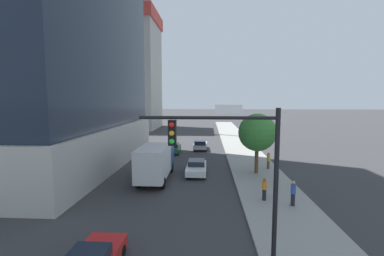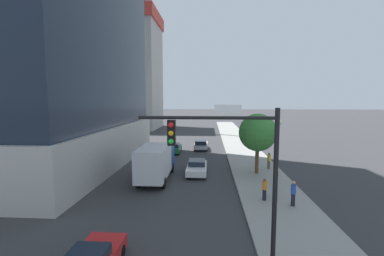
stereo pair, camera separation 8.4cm
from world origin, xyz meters
TOP-DOWN VIEW (x-y plane):
  - sidewalk at (7.81, 20.00)m, footprint 5.14×120.00m
  - construction_building at (-16.50, 61.04)m, footprint 19.96×18.03m
  - traffic_light_pole at (3.85, 3.60)m, footprint 5.77×0.48m
  - street_lamp at (7.89, 12.19)m, footprint 0.44×0.44m
  - street_tree at (7.64, 19.01)m, footprint 3.69×3.69m
  - car_white at (1.69, 18.90)m, footprint 1.92×4.69m
  - car_silver at (1.69, 31.90)m, footprint 1.95×4.15m
  - car_green at (-1.98, 29.13)m, footprint 1.77×4.01m
  - box_truck at (-1.98, 16.53)m, footprint 2.42×7.41m
  - pedestrian_orange_shirt at (6.94, 11.78)m, footprint 0.34×0.34m
  - pedestrian_blue_shirt at (8.69, 10.84)m, footprint 0.34×0.34m
  - pedestrian_yellow_shirt at (9.20, 20.78)m, footprint 0.34×0.34m

SIDE VIEW (x-z plane):
  - sidewalk at x=7.81m, z-range 0.00..0.15m
  - car_white at x=1.69m, z-range 0.00..1.37m
  - car_green at x=-1.98m, z-range -0.01..1.42m
  - car_silver at x=1.69m, z-range 0.00..1.49m
  - pedestrian_orange_shirt at x=6.94m, z-range 0.16..1.80m
  - pedestrian_yellow_shirt at x=9.20m, z-range 0.17..1.90m
  - pedestrian_blue_shirt at x=8.69m, z-range 0.17..1.92m
  - box_truck at x=-1.98m, z-range 0.19..3.47m
  - street_lamp at x=7.89m, z-range 1.05..6.91m
  - street_tree at x=7.64m, z-range 1.25..7.18m
  - traffic_light_pole at x=3.85m, z-range 1.47..8.54m
  - construction_building at x=-16.50m, z-range -2.69..34.57m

